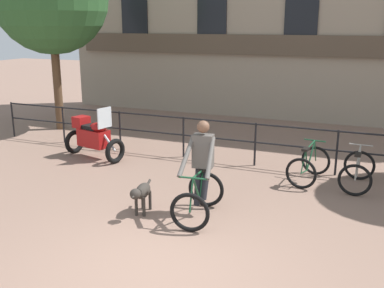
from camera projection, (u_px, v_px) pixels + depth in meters
ground_plane at (157, 271)px, 6.24m from camera, size 60.00×60.00×0.00m
canal_railing at (255, 137)px, 10.69m from camera, size 15.05×0.05×1.05m
cyclist_with_bike at (200, 175)px, 7.86m from camera, size 0.81×1.24×1.70m
dog at (141, 193)px, 8.00m from camera, size 0.29×0.88×0.59m
parked_motorcycle at (93, 137)px, 11.34m from camera, size 1.72×0.98×1.35m
parked_bicycle_near_lamp at (309, 166)px, 9.69m from camera, size 0.82×1.20×0.86m
parked_bicycle_mid_left at (357, 171)px, 9.32m from camera, size 0.70×1.13×0.86m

